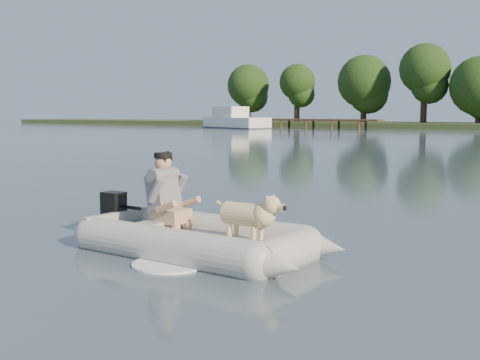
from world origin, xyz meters
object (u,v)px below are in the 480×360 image
Objects in this scene: dinghy at (202,209)px; dog at (245,218)px; man at (165,190)px; cabin_cruiser at (236,117)px; dock at (301,124)px.

dinghy is 4.76× the size of dog.
dinghy reaches higher than dog.
man reaches higher than dinghy.
man is at bearing 175.76° from dinghy.
cabin_cruiser is at bearing 125.50° from dog.
dock is 1.99× the size of cabin_cruiser.
cabin_cruiser is at bearing 124.47° from man.
dinghy is 58.53m from cabin_cruiser.
man is 58.11m from cabin_cruiser.
man is at bearing 180.00° from dog.
man is 1.16× the size of dog.
man reaches higher than dock.
dinghy is (26.50, -51.54, 0.04)m from dock.
man is at bearing -36.74° from cabin_cruiser.
man is 0.11× the size of cabin_cruiser.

